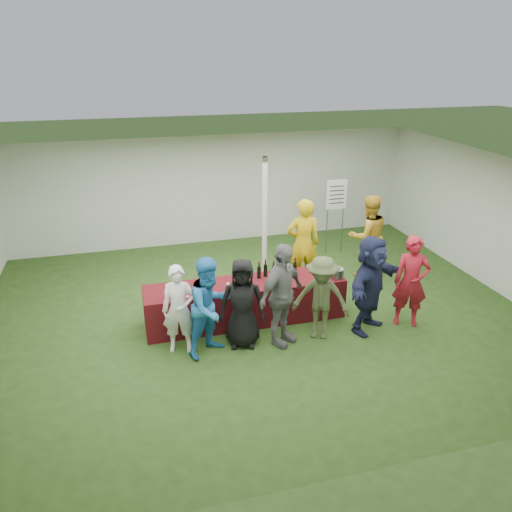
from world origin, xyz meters
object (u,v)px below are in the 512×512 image
object	(u,v)px
customer_5	(370,284)
customer_0	(179,309)
dump_bucket	(337,273)
customer_4	(321,298)
staff_pourer	(303,244)
customer_6	(411,282)
wine_list_sign	(336,200)
serving_table	(245,302)
staff_back	(368,236)
customer_2	(242,303)
customer_1	(210,307)
customer_3	(281,295)

from	to	relation	value
customer_5	customer_0	bearing A→B (deg)	141.00
dump_bucket	customer_4	bearing A→B (deg)	-130.71
staff_pourer	customer_0	xyz separation A→B (m)	(-2.74, -1.73, -0.20)
customer_5	customer_6	distance (m)	0.78
wine_list_sign	customer_6	size ratio (longest dim) A/B	1.08
serving_table	customer_5	size ratio (longest dim) A/B	2.05
customer_5	customer_6	size ratio (longest dim) A/B	1.05
staff_back	customer_6	world-z (taller)	staff_back
customer_2	dump_bucket	bearing A→B (deg)	29.50
staff_pourer	staff_back	xyz separation A→B (m)	(1.53, 0.17, -0.04)
customer_5	customer_2	bearing A→B (deg)	141.91
serving_table	customer_0	world-z (taller)	customer_0
serving_table	customer_1	size ratio (longest dim) A/B	2.16
serving_table	wine_list_sign	world-z (taller)	wine_list_sign
wine_list_sign	customer_4	xyz separation A→B (m)	(-1.78, -3.54, -0.57)
customer_0	customer_4	bearing A→B (deg)	6.38
staff_pourer	customer_1	xyz separation A→B (m)	(-2.26, -1.92, -0.11)
staff_pourer	customer_2	distance (m)	2.51
customer_2	customer_6	xyz separation A→B (m)	(3.02, -0.12, 0.06)
dump_bucket	customer_4	world-z (taller)	customer_4
dump_bucket	customer_5	bearing A→B (deg)	-62.70
dump_bucket	customer_4	xyz separation A→B (m)	(-0.57, -0.67, -0.10)
customer_2	customer_5	xyz separation A→B (m)	(2.24, -0.10, 0.11)
customer_1	customer_5	bearing A→B (deg)	-30.58
customer_3	customer_5	world-z (taller)	customer_3
dump_bucket	staff_pourer	world-z (taller)	staff_pourer
wine_list_sign	customer_4	bearing A→B (deg)	-116.75
wine_list_sign	customer_2	world-z (taller)	wine_list_sign
customer_5	staff_pourer	bearing A→B (deg)	69.64
dump_bucket	customer_6	distance (m)	1.30
customer_3	customer_0	bearing A→B (deg)	137.56
customer_3	customer_4	bearing A→B (deg)	-34.56
customer_4	customer_6	bearing A→B (deg)	28.27
customer_6	customer_1	bearing A→B (deg)	-155.94
customer_6	customer_5	bearing A→B (deg)	-156.72
serving_table	customer_3	distance (m)	1.10
customer_4	customer_6	xyz separation A→B (m)	(1.69, 0.01, 0.09)
customer_0	customer_6	size ratio (longest dim) A/B	0.90
dump_bucket	staff_pourer	size ratio (longest dim) A/B	0.13
staff_pourer	staff_back	bearing A→B (deg)	-165.90
staff_back	customer_5	distance (m)	2.33
wine_list_sign	customer_5	bearing A→B (deg)	-104.00
staff_back	customer_4	size ratio (longest dim) A/B	1.22
customer_6	staff_back	bearing A→B (deg)	108.36
serving_table	staff_back	size ratio (longest dim) A/B	1.99
customer_2	customer_3	size ratio (longest dim) A/B	0.86
customer_4	customer_5	bearing A→B (deg)	29.41
serving_table	staff_pourer	world-z (taller)	staff_pourer
staff_pourer	customer_5	world-z (taller)	staff_pourer
wine_list_sign	customer_2	xyz separation A→B (m)	(-3.11, -3.42, -0.55)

